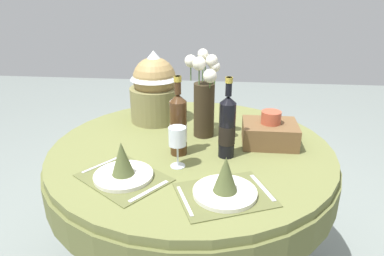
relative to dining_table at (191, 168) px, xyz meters
name	(u,v)px	position (x,y,z in m)	size (l,w,h in m)	color
dining_table	(191,168)	(0.00, 0.00, 0.00)	(1.38, 1.38, 0.74)	olive
place_setting_left	(123,168)	(-0.24, -0.33, 0.17)	(0.43, 0.41, 0.16)	brown
place_setting_right	(225,184)	(0.17, -0.41, 0.17)	(0.41, 0.37, 0.16)	brown
flower_vase	(204,96)	(0.05, 0.14, 0.33)	(0.18, 0.19, 0.44)	#332819
wine_bottle_left	(178,125)	(-0.05, -0.09, 0.26)	(0.08, 0.08, 0.37)	#422814
wine_bottle_centre	(227,127)	(0.17, -0.09, 0.26)	(0.07, 0.07, 0.37)	black
wine_glass_left	(177,138)	(-0.04, -0.21, 0.26)	(0.07, 0.07, 0.18)	silver
gift_tub_back_left	(155,85)	(-0.24, 0.33, 0.33)	(0.28, 0.28, 0.40)	olive
woven_basket_side_right	(270,132)	(0.38, 0.06, 0.18)	(0.26, 0.21, 0.17)	brown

